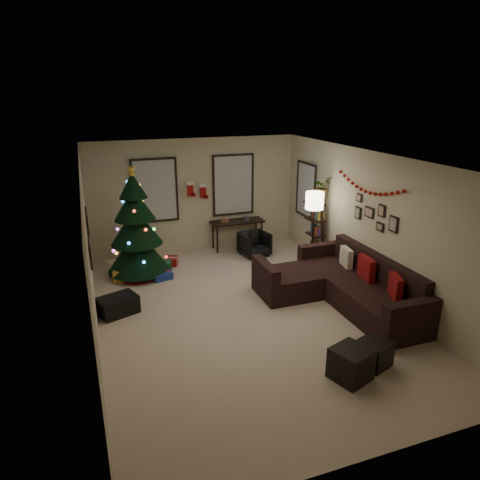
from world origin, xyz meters
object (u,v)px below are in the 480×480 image
at_px(christmas_tree, 136,231).
at_px(bookshelf, 317,230).
at_px(desk_chair, 255,244).
at_px(sofa, 342,286).
at_px(desk, 237,224).

bearing_deg(christmas_tree, bookshelf, -9.64).
bearing_deg(christmas_tree, desk_chair, 5.02).
relative_size(sofa, desk, 2.29).
bearing_deg(bookshelf, desk, 130.74).
bearing_deg(sofa, desk_chair, 103.06).
relative_size(desk_chair, bookshelf, 0.36).
bearing_deg(desk, desk_chair, -72.69).
height_order(sofa, desk, sofa).
xyz_separation_m(christmas_tree, desk_chair, (2.73, 0.24, -0.70)).
bearing_deg(christmas_tree, desk, 19.39).
distance_m(sofa, desk_chair, 2.84).
distance_m(christmas_tree, bookshelf, 3.92).
height_order(sofa, desk_chair, sofa).
bearing_deg(bookshelf, christmas_tree, 170.36).
relative_size(christmas_tree, sofa, 0.80).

